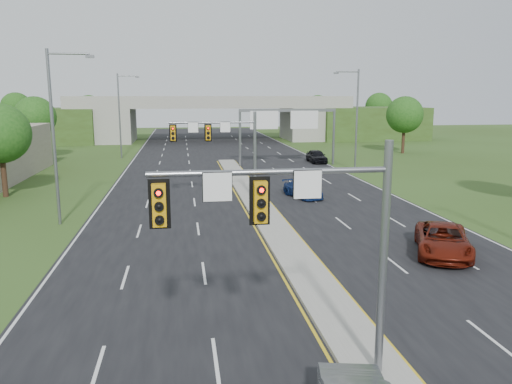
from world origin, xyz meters
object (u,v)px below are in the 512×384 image
Objects in this scene: signal_mast_far at (226,142)px; car_far_b at (303,190)px; sign_gantry at (286,121)px; signal_mast_near at (307,225)px; car_far_a at (443,240)px; car_far_c at (317,156)px; overpass at (211,121)px.

car_far_b is at bearing 10.37° from signal_mast_far.
sign_gantry is (8.95, 19.99, 0.51)m from signal_mast_far.
car_far_b is at bearing 76.33° from signal_mast_near.
signal_mast_near is at bearing -101.25° from sign_gantry.
car_far_c is (3.24, 36.52, 0.01)m from car_far_a.
sign_gantry is at bearing 115.21° from car_far_a.
car_far_c reaches higher than car_far_a.
car_far_a is at bearing -55.35° from signal_mast_far.
overpass is at bearing 100.79° from sign_gantry.
signal_mast_far is at bearing -121.18° from car_far_c.
sign_gantry is 34.79m from car_far_a.
signal_mast_near is 49.02m from car_far_c.
overpass is (-6.68, 35.08, -1.69)m from sign_gantry.
car_far_a is 1.30× the size of car_far_b.
signal_mast_near is 1.00× the size of signal_mast_far.
overpass is 34.93m from car_far_c.
signal_mast_near and signal_mast_far have the same top height.
signal_mast_near is 15.04m from car_far_a.
signal_mast_far reaches higher than sign_gantry.
signal_mast_near is 1.50× the size of car_far_c.
signal_mast_far is at bearing 90.00° from signal_mast_near.
car_far_b is at bearing -97.80° from sign_gantry.
signal_mast_far is 18.05m from car_far_a.
sign_gantry is 2.06× the size of car_far_a.
overpass reaches higher than car_far_a.
sign_gantry is (8.95, 44.99, 0.51)m from signal_mast_near.
car_far_b is 21.97m from car_far_c.
sign_gantry reaches higher than car_far_a.
signal_mast_far is at bearing 172.68° from car_far_b.
sign_gantry is at bearing 78.75° from signal_mast_near.
overpass is 18.51× the size of car_far_b.
overpass reaches higher than sign_gantry.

